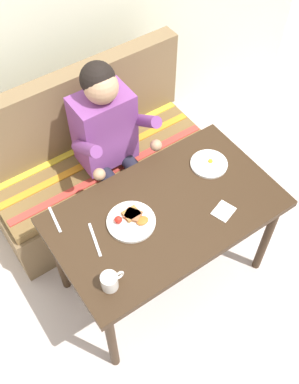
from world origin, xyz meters
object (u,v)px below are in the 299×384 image
(fork, at_px, (55,219))
(napkin, at_px, (224,211))
(plate_eggs, at_px, (209,164))
(couch, at_px, (97,167))
(knife, at_px, (95,240))
(coffee_mug, at_px, (110,281))
(plate_breakfast, at_px, (131,220))
(table, at_px, (166,219))
(person, at_px, (111,138))

(fork, bearing_deg, napkin, -23.47)
(plate_eggs, bearing_deg, couch, 120.01)
(knife, bearing_deg, coffee_mug, -90.10)
(plate_breakfast, bearing_deg, coffee_mug, -138.53)
(knife, bearing_deg, table, 6.53)
(couch, height_order, coffee_mug, couch)
(table, relative_size, couch, 0.83)
(plate_eggs, relative_size, napkin, 1.87)
(plate_breakfast, relative_size, fork, 1.46)
(coffee_mug, distance_m, knife, 0.27)
(plate_eggs, relative_size, coffee_mug, 1.76)
(plate_breakfast, bearing_deg, table, -12.14)
(napkin, xyz_separation_m, knife, (-0.63, 0.23, -0.00))
(couch, bearing_deg, napkin, -75.82)
(person, height_order, coffee_mug, person)
(napkin, distance_m, fork, 0.86)
(table, relative_size, coffee_mug, 10.17)
(plate_breakfast, xyz_separation_m, knife, (-0.21, 0.01, -0.01))
(napkin, bearing_deg, fork, 148.74)
(plate_breakfast, bearing_deg, couch, 75.48)
(plate_breakfast, relative_size, coffee_mug, 2.11)
(table, height_order, plate_eggs, plate_eggs)
(table, xyz_separation_m, fork, (-0.50, 0.27, 0.08))
(couch, xyz_separation_m, knife, (-0.39, -0.71, 0.40))
(person, relative_size, plate_breakfast, 4.87)
(fork, relative_size, knife, 0.85)
(table, height_order, person, person)
(table, height_order, napkin, napkin)
(plate_eggs, bearing_deg, person, 126.15)
(table, bearing_deg, plate_eggs, 16.65)
(person, relative_size, knife, 6.06)
(table, relative_size, fork, 7.06)
(plate_breakfast, relative_size, napkin, 2.25)
(table, xyz_separation_m, napkin, (0.24, -0.18, 0.09))
(coffee_mug, bearing_deg, table, 23.50)
(person, xyz_separation_m, plate_eggs, (0.35, -0.48, -0.00))
(plate_breakfast, xyz_separation_m, fork, (-0.31, 0.23, -0.01))
(couch, bearing_deg, knife, -119.00)
(person, xyz_separation_m, coffee_mug, (-0.49, -0.79, 0.04))
(table, relative_size, plate_eggs, 5.79)
(table, xyz_separation_m, knife, (-0.39, 0.05, 0.08))
(person, relative_size, coffee_mug, 10.27)
(table, xyz_separation_m, coffee_mug, (-0.46, -0.20, 0.13))
(knife, bearing_deg, plate_eggs, 18.66)
(coffee_mug, bearing_deg, napkin, 1.84)
(plate_eggs, xyz_separation_m, fork, (-0.88, 0.16, -0.01))
(couch, bearing_deg, person, -80.93)
(couch, height_order, plate_breakfast, couch)
(couch, distance_m, knife, 0.91)
(knife, bearing_deg, person, 66.07)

